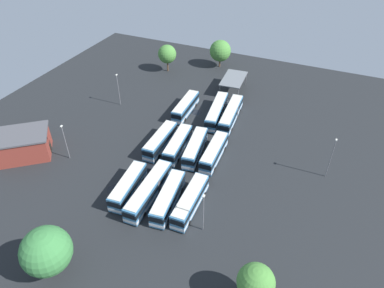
# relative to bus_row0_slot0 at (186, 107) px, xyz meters

# --- Properties ---
(ground_plane) EXTENTS (107.74, 107.74, 0.00)m
(ground_plane) POSITION_rel_bus_row0_slot0_xyz_m (14.01, 6.75, -1.83)
(ground_plane) COLOR black
(bus_row0_slot0) EXTENTS (11.79, 3.13, 3.46)m
(bus_row0_slot0) POSITION_rel_bus_row0_slot0_xyz_m (0.00, 0.00, 0.00)
(bus_row0_slot0) COLOR teal
(bus_row0_slot0) RESTS_ON ground_plane
(bus_row0_slot2) EXTENTS (14.28, 4.50, 3.46)m
(bus_row0_slot2) POSITION_rel_bus_row0_slot0_xyz_m (-1.19, 7.64, 0.00)
(bus_row0_slot2) COLOR teal
(bus_row0_slot2) RESTS_ON ground_plane
(bus_row0_slot3) EXTENTS (14.23, 3.81, 3.46)m
(bus_row0_slot3) POSITION_rel_bus_row0_slot0_xyz_m (-1.28, 11.20, 0.00)
(bus_row0_slot3) COLOR teal
(bus_row0_slot3) RESTS_ON ground_plane
(bus_row1_slot0) EXTENTS (11.48, 2.85, 3.46)m
(bus_row1_slot0) POSITION_rel_bus_row0_slot0_xyz_m (14.68, 0.83, -0.00)
(bus_row1_slot0) COLOR teal
(bus_row1_slot0) RESTS_ON ground_plane
(bus_row1_slot1) EXTENTS (11.51, 3.69, 3.46)m
(bus_row1_slot1) POSITION_rel_bus_row0_slot0_xyz_m (14.36, 4.78, -0.00)
(bus_row1_slot1) COLOR teal
(bus_row1_slot1) RESTS_ON ground_plane
(bus_row1_slot2) EXTENTS (11.52, 4.19, 3.46)m
(bus_row1_slot2) POSITION_rel_bus_row0_slot0_xyz_m (13.97, 8.55, -0.00)
(bus_row1_slot2) COLOR teal
(bus_row1_slot2) RESTS_ON ground_plane
(bus_row1_slot3) EXTENTS (11.30, 3.15, 3.46)m
(bus_row1_slot3) POSITION_rel_bus_row0_slot0_xyz_m (13.80, 12.67, -0.00)
(bus_row1_slot3) COLOR teal
(bus_row1_slot3) RESTS_ON ground_plane
(bus_row2_slot0) EXTENTS (11.05, 3.67, 3.46)m
(bus_row2_slot0) POSITION_rel_bus_row0_slot0_xyz_m (29.21, 1.92, -0.00)
(bus_row2_slot0) COLOR teal
(bus_row2_slot0) RESTS_ON ground_plane
(bus_row2_slot1) EXTENTS (14.13, 3.07, 3.46)m
(bus_row2_slot1) POSITION_rel_bus_row0_slot0_xyz_m (28.56, 5.89, 0.00)
(bus_row2_slot1) COLOR teal
(bus_row2_slot1) RESTS_ON ground_plane
(bus_row2_slot2) EXTENTS (11.91, 4.04, 3.46)m
(bus_row2_slot2) POSITION_rel_bus_row0_slot0_xyz_m (28.84, 9.84, -0.00)
(bus_row2_slot2) COLOR teal
(bus_row2_slot2) RESTS_ON ground_plane
(bus_row2_slot3) EXTENTS (11.66, 2.96, 3.46)m
(bus_row2_slot3) POSITION_rel_bus_row0_slot0_xyz_m (28.01, 13.72, -0.00)
(bus_row2_slot3) COLOR teal
(bus_row2_slot3) RESTS_ON ground_plane
(depot_building) EXTENTS (12.68, 13.04, 5.32)m
(depot_building) POSITION_rel_bus_row0_slot0_xyz_m (28.12, -23.71, 0.85)
(depot_building) COLOR maroon
(depot_building) RESTS_ON ground_plane
(maintenance_shelter) EXTENTS (10.37, 6.23, 3.73)m
(maintenance_shelter) POSITION_rel_bus_row0_slot0_xyz_m (-15.57, 6.98, 1.71)
(maintenance_shelter) COLOR slate
(maintenance_shelter) RESTS_ON ground_plane
(lamp_post_by_building) EXTENTS (0.56, 0.28, 8.11)m
(lamp_post_by_building) POSITION_rel_bus_row0_slot0_xyz_m (25.44, -14.79, 2.64)
(lamp_post_by_building) COLOR slate
(lamp_post_by_building) RESTS_ON ground_plane
(lamp_post_near_entrance) EXTENTS (0.56, 0.28, 8.44)m
(lamp_post_near_entrance) POSITION_rel_bus_row0_slot0_xyz_m (3.03, -16.93, 2.81)
(lamp_post_near_entrance) COLOR slate
(lamp_post_near_entrance) RESTS_ON ground_plane
(lamp_post_far_corner) EXTENTS (0.56, 0.28, 7.98)m
(lamp_post_far_corner) POSITION_rel_bus_row0_slot0_xyz_m (31.45, 17.53, 2.57)
(lamp_post_far_corner) COLOR slate
(lamp_post_far_corner) RESTS_ON ground_plane
(lamp_post_mid_lot) EXTENTS (0.56, 0.28, 8.92)m
(lamp_post_mid_lot) POSITION_rel_bus_row0_slot0_xyz_m (9.79, 34.42, 3.05)
(lamp_post_mid_lot) COLOR slate
(lamp_post_mid_lot) RESTS_ON ground_plane
(tree_northwest) EXTENTS (6.30, 6.30, 8.21)m
(tree_northwest) POSITION_rel_bus_row0_slot0_xyz_m (-28.29, -1.57, 3.23)
(tree_northwest) COLOR brown
(tree_northwest) RESTS_ON ground_plane
(tree_east_edge) EXTENTS (5.32, 5.32, 7.99)m
(tree_east_edge) POSITION_rel_bus_row0_slot0_xyz_m (-19.20, -14.67, 3.49)
(tree_east_edge) COLOR brown
(tree_east_edge) RESTS_ON ground_plane
(tree_north_edge) EXTENTS (5.06, 5.06, 7.46)m
(tree_north_edge) POSITION_rel_bus_row0_slot0_xyz_m (40.24, 28.47, 3.08)
(tree_north_edge) COLOR brown
(tree_north_edge) RESTS_ON ground_plane
(tree_west_edge) EXTENTS (7.16, 7.16, 8.85)m
(tree_west_edge) POSITION_rel_bus_row0_slot0_xyz_m (47.62, 0.62, 3.43)
(tree_west_edge) COLOR brown
(tree_west_edge) RESTS_ON ground_plane
(puddle_near_shelter) EXTENTS (2.53, 2.53, 0.01)m
(puddle_near_shelter) POSITION_rel_bus_row0_slot0_xyz_m (-1.41, 2.27, -1.83)
(puddle_near_shelter) COLOR black
(puddle_near_shelter) RESTS_ON ground_plane
(puddle_between_rows) EXTENTS (3.73, 3.73, 0.01)m
(puddle_between_rows) POSITION_rel_bus_row0_slot0_xyz_m (25.24, 7.93, -1.83)
(puddle_between_rows) COLOR black
(puddle_between_rows) RESTS_ON ground_plane
(puddle_centre_drain) EXTENTS (2.88, 2.88, 0.01)m
(puddle_centre_drain) POSITION_rel_bus_row0_slot0_xyz_m (29.54, -1.09, -1.83)
(puddle_centre_drain) COLOR black
(puddle_centre_drain) RESTS_ON ground_plane
(puddle_back_corner) EXTENTS (4.10, 4.10, 0.01)m
(puddle_back_corner) POSITION_rel_bus_row0_slot0_xyz_m (21.80, 1.94, -1.83)
(puddle_back_corner) COLOR black
(puddle_back_corner) RESTS_ON ground_plane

